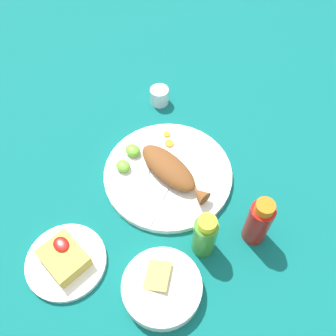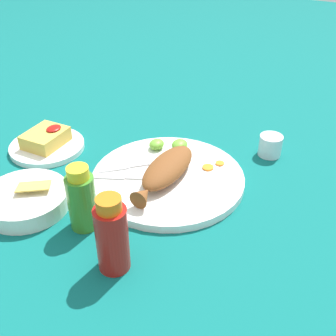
{
  "view_description": "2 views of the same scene",
  "coord_description": "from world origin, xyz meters",
  "views": [
    {
      "loc": [
        -0.4,
        0.39,
        0.85
      ],
      "look_at": [
        0.0,
        0.0,
        0.04
      ],
      "focal_mm": 40.0,
      "sensor_mm": 36.0,
      "label": 1
    },
    {
      "loc": [
        -0.7,
        -0.35,
        0.57
      ],
      "look_at": [
        0.0,
        0.0,
        0.04
      ],
      "focal_mm": 45.0,
      "sensor_mm": 36.0,
      "label": 2
    }
  ],
  "objects": [
    {
      "name": "main_plate",
      "position": [
        0.0,
        0.0,
        0.01
      ],
      "size": [
        0.35,
        0.35,
        0.02
      ],
      "primitive_type": "cylinder",
      "color": "white",
      "rests_on": "ground_plane"
    },
    {
      "name": "guacamole_bowl",
      "position": [
        -0.21,
        0.23,
        0.02
      ],
      "size": [
        0.18,
        0.18,
        0.05
      ],
      "color": "white",
      "rests_on": "ground_plane"
    },
    {
      "name": "carrot_slice_near",
      "position": [
        0.1,
        -0.09,
        0.02
      ],
      "size": [
        0.02,
        0.02,
        0.0
      ],
      "primitive_type": "cylinder",
      "color": "orange",
      "rests_on": "main_plate"
    },
    {
      "name": "ground_plane",
      "position": [
        0.0,
        0.0,
        0.0
      ],
      "size": [
        4.0,
        4.0,
        0.0
      ],
      "primitive_type": "plane",
      "color": "#0C605B"
    },
    {
      "name": "lime_wedge_side",
      "position": [
        0.09,
        0.08,
        0.03
      ],
      "size": [
        0.04,
        0.04,
        0.02
      ],
      "primitive_type": "ellipsoid",
      "color": "#6BB233",
      "rests_on": "main_plate"
    },
    {
      "name": "side_plate_fries",
      "position": [
        -0.01,
        0.34,
        0.01
      ],
      "size": [
        0.19,
        0.19,
        0.01
      ],
      "primitive_type": "cylinder",
      "color": "white",
      "rests_on": "ground_plane"
    },
    {
      "name": "fried_fish",
      "position": [
        -0.01,
        0.0,
        0.04
      ],
      "size": [
        0.23,
        0.08,
        0.04
      ],
      "rotation": [
        0.0,
        0.0,
        -0.02
      ],
      "color": "brown",
      "rests_on": "main_plate"
    },
    {
      "name": "fries_pile",
      "position": [
        -0.01,
        0.34,
        0.03
      ],
      "size": [
        0.1,
        0.08,
        0.04
      ],
      "color": "gold",
      "rests_on": "side_plate_fries"
    },
    {
      "name": "fork_near",
      "position": [
        -0.05,
        0.07,
        0.02
      ],
      "size": [
        0.08,
        0.18,
        0.0
      ],
      "rotation": [
        0.0,
        0.0,
        8.23
      ],
      "color": "silver",
      "rests_on": "main_plate"
    },
    {
      "name": "lime_wedge_main",
      "position": [
        0.11,
        0.03,
        0.03
      ],
      "size": [
        0.04,
        0.04,
        0.02
      ],
      "primitive_type": "ellipsoid",
      "color": "#6BB233",
      "rests_on": "main_plate"
    },
    {
      "name": "hot_sauce_bottle_green",
      "position": [
        -0.21,
        0.08,
        0.06
      ],
      "size": [
        0.06,
        0.06,
        0.14
      ],
      "color": "#3D8428",
      "rests_on": "ground_plane"
    },
    {
      "name": "fork_far",
      "position": [
        -0.01,
        0.09,
        0.02
      ],
      "size": [
        0.13,
        0.15,
        0.0
      ],
      "rotation": [
        0.0,
        0.0,
        8.56
      ],
      "color": "silver",
      "rests_on": "main_plate"
    },
    {
      "name": "hot_sauce_bottle_red",
      "position": [
        -0.27,
        -0.03,
        0.07
      ],
      "size": [
        0.06,
        0.06,
        0.15
      ],
      "color": "#B21914",
      "rests_on": "ground_plane"
    },
    {
      "name": "carrot_slice_mid",
      "position": [
        0.07,
        -0.07,
        0.02
      ],
      "size": [
        0.03,
        0.03,
        0.0
      ],
      "primitive_type": "cylinder",
      "color": "orange",
      "rests_on": "main_plate"
    },
    {
      "name": "salt_cup",
      "position": [
        0.22,
        -0.18,
        0.02
      ],
      "size": [
        0.06,
        0.06,
        0.05
      ],
      "color": "silver",
      "rests_on": "ground_plane"
    }
  ]
}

